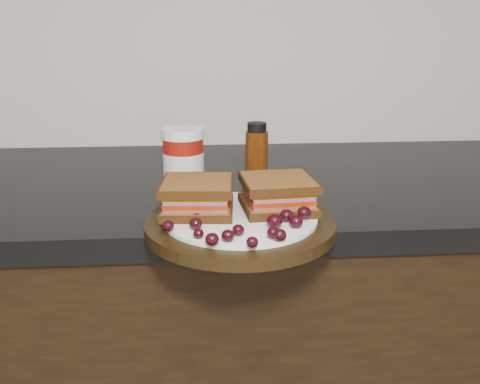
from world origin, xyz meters
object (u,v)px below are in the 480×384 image
at_px(sandwich_left, 197,197).
at_px(condiment_jar, 184,159).
at_px(oil_bottle, 257,154).
at_px(plate, 240,225).

bearing_deg(sandwich_left, condiment_jar, 101.72).
xyz_separation_m(sandwich_left, oil_bottle, (0.11, 0.21, 0.01)).
xyz_separation_m(sandwich_left, condiment_jar, (-0.03, 0.19, 0.01)).
relative_size(plate, sandwich_left, 2.68).
bearing_deg(condiment_jar, oil_bottle, 7.98).
bearing_deg(sandwich_left, oil_bottle, 66.76).
bearing_deg(plate, sandwich_left, 161.43).
xyz_separation_m(plate, oil_bottle, (0.05, 0.23, 0.05)).
distance_m(plate, sandwich_left, 0.08).
bearing_deg(oil_bottle, condiment_jar, -172.02).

